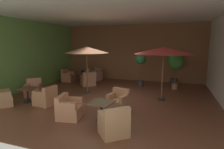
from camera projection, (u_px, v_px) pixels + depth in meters
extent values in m
cube|color=brown|center=(109.00, 98.00, 8.92)|extent=(9.88, 9.52, 0.02)
cube|color=brown|center=(132.00, 53.00, 13.00)|extent=(9.88, 0.08, 3.88)
cube|color=#659648|center=(25.00, 55.00, 10.18)|extent=(0.08, 9.52, 3.88)
cube|color=silver|center=(109.00, 14.00, 8.28)|extent=(9.88, 9.52, 0.06)
cylinder|color=black|center=(83.00, 82.00, 12.50)|extent=(0.37, 0.37, 0.02)
cylinder|color=black|center=(83.00, 78.00, 12.45)|extent=(0.07, 0.07, 0.61)
cube|color=brown|center=(83.00, 73.00, 12.40)|extent=(0.72, 0.72, 0.03)
cube|color=#C1775B|center=(69.00, 78.00, 12.74)|extent=(0.79, 0.82, 0.44)
cube|color=#C1775B|center=(65.00, 72.00, 12.74)|extent=(0.22, 0.77, 0.43)
cube|color=#C1775B|center=(71.00, 73.00, 12.98)|extent=(0.58, 0.17, 0.20)
cube|color=#C1775B|center=(67.00, 74.00, 12.37)|extent=(0.58, 0.17, 0.20)
cube|color=tan|center=(88.00, 82.00, 11.48)|extent=(1.08, 1.08, 0.42)
cube|color=tan|center=(89.00, 76.00, 11.16)|extent=(0.69, 0.67, 0.46)
cube|color=tan|center=(83.00, 78.00, 11.33)|extent=(0.48, 0.49, 0.21)
cube|color=tan|center=(93.00, 77.00, 11.61)|extent=(0.48, 0.49, 0.21)
cube|color=#B27664|center=(95.00, 77.00, 13.26)|extent=(0.96, 0.97, 0.40)
cube|color=#B27664|center=(98.00, 71.00, 13.40)|extent=(0.73, 0.44, 0.46)
cube|color=#B27664|center=(98.00, 73.00, 12.98)|extent=(0.36, 0.59, 0.23)
cube|color=#B27664|center=(92.00, 73.00, 13.38)|extent=(0.36, 0.59, 0.23)
cylinder|color=black|center=(28.00, 102.00, 8.28)|extent=(0.43, 0.43, 0.02)
cylinder|color=black|center=(28.00, 95.00, 8.23)|extent=(0.07, 0.07, 0.61)
cube|color=brown|center=(27.00, 88.00, 8.18)|extent=(0.74, 0.74, 0.03)
cube|color=tan|center=(2.00, 101.00, 7.70)|extent=(1.07, 1.06, 0.44)
cube|color=tan|center=(2.00, 92.00, 7.93)|extent=(0.47, 0.55, 0.21)
cube|color=tan|center=(3.00, 95.00, 7.41)|extent=(0.47, 0.55, 0.21)
cube|color=tan|center=(45.00, 100.00, 7.85)|extent=(0.82, 0.79, 0.44)
cube|color=tan|center=(50.00, 91.00, 7.66)|extent=(0.23, 0.74, 0.40)
cube|color=tan|center=(39.00, 94.00, 7.56)|extent=(0.61, 0.20, 0.22)
cube|color=tan|center=(49.00, 91.00, 8.07)|extent=(0.61, 0.20, 0.22)
cube|color=tan|center=(33.00, 92.00, 9.22)|extent=(0.99, 1.01, 0.42)
cube|color=tan|center=(34.00, 82.00, 9.43)|extent=(0.71, 0.49, 0.43)
cube|color=tan|center=(39.00, 86.00, 9.17)|extent=(0.41, 0.59, 0.20)
cube|color=tan|center=(27.00, 86.00, 9.08)|extent=(0.41, 0.59, 0.20)
cylinder|color=black|center=(101.00, 120.00, 6.31)|extent=(0.37, 0.37, 0.02)
cylinder|color=black|center=(101.00, 112.00, 6.27)|extent=(0.07, 0.07, 0.61)
cube|color=brown|center=(101.00, 102.00, 6.21)|extent=(0.83, 0.83, 0.03)
cube|color=tan|center=(118.00, 105.00, 7.21)|extent=(0.87, 0.85, 0.44)
cube|color=tan|center=(121.00, 93.00, 7.37)|extent=(0.74, 0.32, 0.39)
cube|color=tan|center=(124.00, 98.00, 6.97)|extent=(0.27, 0.57, 0.21)
cube|color=tan|center=(111.00, 96.00, 7.27)|extent=(0.27, 0.57, 0.21)
cube|color=tan|center=(70.00, 112.00, 6.46)|extent=(0.89, 0.93, 0.44)
cube|color=tan|center=(62.00, 100.00, 6.44)|extent=(0.30, 0.83, 0.38)
cube|color=tan|center=(74.00, 100.00, 6.71)|extent=(0.61, 0.26, 0.23)
cube|color=tan|center=(67.00, 106.00, 6.08)|extent=(0.61, 0.26, 0.23)
cube|color=tan|center=(113.00, 127.00, 5.25)|extent=(1.03, 1.02, 0.46)
cube|color=tan|center=(117.00, 116.00, 4.93)|extent=(0.67, 0.60, 0.43)
cube|color=tan|center=(103.00, 117.00, 5.12)|extent=(0.46, 0.50, 0.23)
cube|color=tan|center=(123.00, 114.00, 5.34)|extent=(0.46, 0.50, 0.23)
cylinder|color=#2D2D2D|center=(161.00, 99.00, 8.57)|extent=(0.32, 0.32, 0.08)
cylinder|color=brown|center=(163.00, 75.00, 8.38)|extent=(0.06, 0.06, 2.39)
cone|color=#BF3C39|center=(164.00, 50.00, 8.20)|extent=(2.61, 2.61, 0.31)
cylinder|color=#2D2D2D|center=(87.00, 92.00, 9.76)|extent=(0.32, 0.32, 0.08)
cylinder|color=brown|center=(87.00, 71.00, 9.57)|extent=(0.06, 0.06, 2.38)
cone|color=#A56D4E|center=(86.00, 50.00, 9.39)|extent=(2.27, 2.27, 0.32)
cylinder|color=#38302F|center=(140.00, 83.00, 11.19)|extent=(0.37, 0.37, 0.40)
cylinder|color=brown|center=(140.00, 72.00, 11.08)|extent=(0.06, 0.06, 1.01)
sphere|color=#275D33|center=(141.00, 59.00, 10.95)|extent=(0.66, 0.66, 0.66)
cylinder|color=#A1684C|center=(175.00, 86.00, 10.64)|extent=(0.35, 0.35, 0.32)
cylinder|color=brown|center=(175.00, 76.00, 10.55)|extent=(0.06, 0.06, 0.85)
sphere|color=#326B28|center=(176.00, 63.00, 10.41)|extent=(0.85, 0.85, 0.85)
cylinder|color=#322E2F|center=(173.00, 82.00, 11.70)|extent=(0.39, 0.39, 0.41)
cylinder|color=brown|center=(174.00, 72.00, 11.60)|extent=(0.06, 0.06, 0.89)
sphere|color=#387E41|center=(175.00, 59.00, 11.46)|extent=(0.88, 0.88, 0.88)
cube|color=#2445A0|center=(88.00, 75.00, 11.41)|extent=(0.44, 0.44, 0.46)
sphere|color=#AA7E58|center=(88.00, 70.00, 11.36)|extent=(0.20, 0.20, 0.20)
cylinder|color=silver|center=(85.00, 72.00, 12.37)|extent=(0.08, 0.08, 0.11)
cube|color=#9EA0A5|center=(84.00, 73.00, 12.47)|extent=(0.37, 0.32, 0.01)
cube|color=black|center=(83.00, 71.00, 12.37)|extent=(0.29, 0.13, 0.19)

